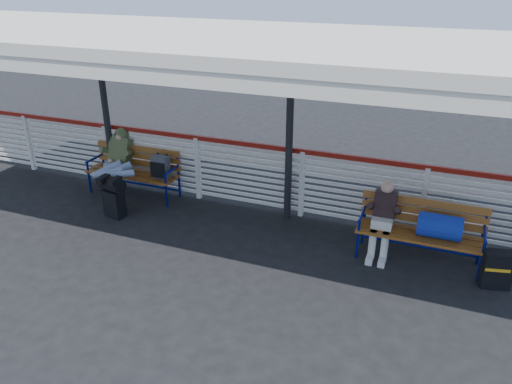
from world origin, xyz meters
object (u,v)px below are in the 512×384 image
at_px(luggage_stack, 113,195).
at_px(bench_right, 431,226).
at_px(bench_left, 141,167).
at_px(traveler_man, 116,166).
at_px(suitcase_side, 496,269).
at_px(companion_person, 383,219).

distance_m(luggage_stack, bench_right, 5.21).
bearing_deg(bench_left, bench_right, -5.48).
bearing_deg(bench_left, traveler_man, -134.17).
distance_m(bench_right, traveler_man, 5.54).
height_order(bench_right, traveler_man, traveler_man).
bearing_deg(bench_right, luggage_stack, -175.15).
xyz_separation_m(bench_right, suitcase_side, (0.92, -0.30, -0.33)).
bearing_deg(traveler_man, suitcase_side, -4.21).
bearing_deg(traveler_man, bench_left, 45.83).
height_order(bench_left, suitcase_side, bench_left).
bearing_deg(bench_left, companion_person, -6.36).
relative_size(bench_left, suitcase_side, 3.34).
bearing_deg(bench_left, suitcase_side, -7.46).
xyz_separation_m(companion_person, suitcase_side, (1.60, -0.30, -0.33)).
distance_m(companion_person, suitcase_side, 1.66).
bearing_deg(suitcase_side, bench_right, 148.69).
bearing_deg(traveler_man, luggage_stack, -60.18).
bearing_deg(luggage_stack, traveler_man, 132.46).
relative_size(luggage_stack, suitcase_side, 1.38).
xyz_separation_m(luggage_stack, companion_person, (4.51, 0.44, 0.19)).
distance_m(luggage_stack, companion_person, 4.53).
xyz_separation_m(luggage_stack, bench_right, (5.19, 0.44, 0.20)).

